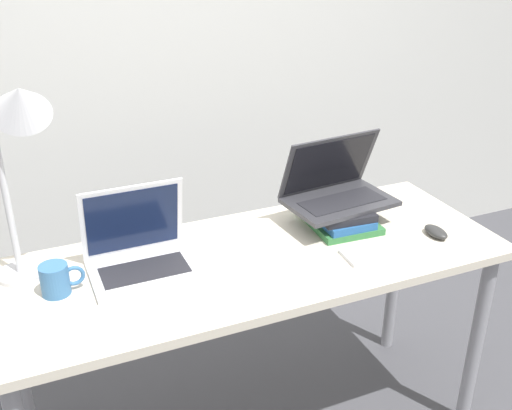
{
  "coord_description": "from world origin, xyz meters",
  "views": [
    {
      "loc": [
        -0.65,
        -1.22,
        1.74
      ],
      "look_at": [
        0.01,
        0.31,
        0.95
      ],
      "focal_mm": 42.0,
      "sensor_mm": 36.0,
      "label": 1
    }
  ],
  "objects_px": {
    "laptop_left": "(140,253)",
    "mug": "(56,279)",
    "book_stack": "(338,215)",
    "laptop_on_books": "(336,189)",
    "desk_lamp": "(19,126)",
    "wireless_keyboard": "(385,251)",
    "mouse": "(436,232)"
  },
  "relations": [
    {
      "from": "laptop_left",
      "to": "mug",
      "type": "height_order",
      "value": "laptop_left"
    },
    {
      "from": "book_stack",
      "to": "laptop_on_books",
      "type": "bearing_deg",
      "value": 83.35
    },
    {
      "from": "mug",
      "to": "desk_lamp",
      "type": "distance_m",
      "value": 0.44
    },
    {
      "from": "laptop_left",
      "to": "wireless_keyboard",
      "type": "height_order",
      "value": "laptop_left"
    },
    {
      "from": "mouse",
      "to": "mug",
      "type": "bearing_deg",
      "value": 173.13
    },
    {
      "from": "book_stack",
      "to": "mouse",
      "type": "height_order",
      "value": "book_stack"
    },
    {
      "from": "wireless_keyboard",
      "to": "mouse",
      "type": "distance_m",
      "value": 0.23
    },
    {
      "from": "book_stack",
      "to": "wireless_keyboard",
      "type": "distance_m",
      "value": 0.24
    },
    {
      "from": "laptop_left",
      "to": "book_stack",
      "type": "bearing_deg",
      "value": 1.32
    },
    {
      "from": "laptop_left",
      "to": "mug",
      "type": "xyz_separation_m",
      "value": [
        -0.25,
        -0.05,
        -0.01
      ]
    },
    {
      "from": "laptop_left",
      "to": "mug",
      "type": "bearing_deg",
      "value": -169.78
    },
    {
      "from": "mug",
      "to": "desk_lamp",
      "type": "xyz_separation_m",
      "value": [
        -0.02,
        0.11,
        0.43
      ]
    },
    {
      "from": "book_stack",
      "to": "desk_lamp",
      "type": "relative_size",
      "value": 0.44
    },
    {
      "from": "mouse",
      "to": "mug",
      "type": "height_order",
      "value": "mug"
    },
    {
      "from": "book_stack",
      "to": "laptop_on_books",
      "type": "xyz_separation_m",
      "value": [
        0.0,
        0.03,
        0.09
      ]
    },
    {
      "from": "laptop_left",
      "to": "wireless_keyboard",
      "type": "bearing_deg",
      "value": -16.51
    },
    {
      "from": "laptop_left",
      "to": "desk_lamp",
      "type": "bearing_deg",
      "value": 167.12
    },
    {
      "from": "laptop_on_books",
      "to": "desk_lamp",
      "type": "xyz_separation_m",
      "value": [
        -0.99,
        0.02,
        0.35
      ]
    },
    {
      "from": "laptop_on_books",
      "to": "mug",
      "type": "distance_m",
      "value": 0.97
    },
    {
      "from": "laptop_left",
      "to": "laptop_on_books",
      "type": "bearing_deg",
      "value": 3.67
    },
    {
      "from": "laptop_left",
      "to": "desk_lamp",
      "type": "relative_size",
      "value": 0.51
    },
    {
      "from": "mouse",
      "to": "desk_lamp",
      "type": "distance_m",
      "value": 1.35
    },
    {
      "from": "mouse",
      "to": "laptop_on_books",
      "type": "bearing_deg",
      "value": 137.16
    },
    {
      "from": "desk_lamp",
      "to": "laptop_on_books",
      "type": "bearing_deg",
      "value": -1.02
    },
    {
      "from": "wireless_keyboard",
      "to": "desk_lamp",
      "type": "height_order",
      "value": "desk_lamp"
    },
    {
      "from": "mouse",
      "to": "mug",
      "type": "distance_m",
      "value": 1.23
    },
    {
      "from": "book_stack",
      "to": "mug",
      "type": "relative_size",
      "value": 2.21
    },
    {
      "from": "book_stack",
      "to": "desk_lamp",
      "type": "bearing_deg",
      "value": 177.27
    },
    {
      "from": "laptop_left",
      "to": "mouse",
      "type": "height_order",
      "value": "laptop_left"
    },
    {
      "from": "book_stack",
      "to": "mouse",
      "type": "xyz_separation_m",
      "value": [
        0.26,
        -0.21,
        -0.02
      ]
    },
    {
      "from": "mouse",
      "to": "mug",
      "type": "relative_size",
      "value": 0.81
    },
    {
      "from": "book_stack",
      "to": "wireless_keyboard",
      "type": "relative_size",
      "value": 0.96
    }
  ]
}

